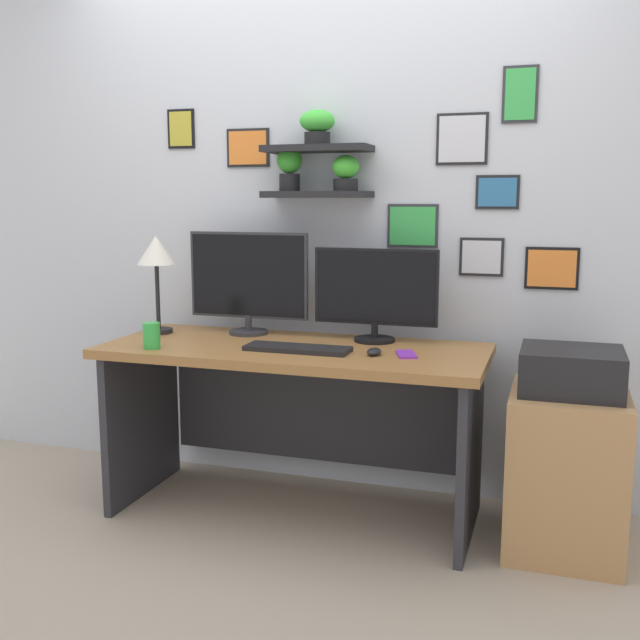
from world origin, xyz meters
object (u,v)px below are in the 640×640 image
object	(u,v)px
monitor_right	(375,292)
computer_mouse	(374,352)
monitor_left	(248,280)
water_cup	(152,336)
desk_lamp	(156,257)
keyboard	(298,349)
desk	(299,391)
drawer_cabinet	(566,471)
printer	(571,371)
cell_phone	(406,354)

from	to	relation	value
monitor_right	computer_mouse	distance (m)	0.36
monitor_left	water_cup	xyz separation A→B (m)	(-0.25, -0.45, -0.20)
computer_mouse	desk_lamp	bearing A→B (deg)	170.63
monitor_left	keyboard	size ratio (longest dim) A/B	1.31
monitor_left	water_cup	size ratio (longest dim) A/B	5.22
monitor_left	desk_lamp	xyz separation A→B (m)	(-0.41, -0.11, 0.10)
desk	drawer_cabinet	world-z (taller)	desk
keyboard	printer	distance (m)	1.08
desk_lamp	printer	bearing A→B (deg)	-2.77
monitor_right	cell_phone	size ratio (longest dim) A/B	3.94
computer_mouse	water_cup	bearing A→B (deg)	-170.55
monitor_right	cell_phone	world-z (taller)	monitor_right
desk	water_cup	xyz separation A→B (m)	(-0.55, -0.28, 0.26)
desk	monitor_right	bearing A→B (deg)	28.34
monitor_left	drawer_cabinet	xyz separation A→B (m)	(1.43, -0.20, -0.68)
monitor_left	printer	bearing A→B (deg)	-8.06
desk	keyboard	size ratio (longest dim) A/B	3.71
desk_lamp	water_cup	distance (m)	0.47
computer_mouse	drawer_cabinet	size ratio (longest dim) A/B	0.14
monitor_right	water_cup	world-z (taller)	monitor_right
printer	monitor_right	bearing A→B (deg)	166.23
desk	monitor_left	xyz separation A→B (m)	(-0.30, 0.16, 0.46)
water_cup	drawer_cabinet	size ratio (longest dim) A/B	0.17
water_cup	cell_phone	bearing A→B (deg)	10.18
monitor_left	keyboard	xyz separation A→B (m)	(0.35, -0.31, -0.24)
desk_lamp	desk	bearing A→B (deg)	-3.95
drawer_cabinet	water_cup	bearing A→B (deg)	-171.76
desk	desk_lamp	bearing A→B (deg)	176.05
monitor_right	drawer_cabinet	bearing A→B (deg)	-13.77
desk_lamp	cell_phone	world-z (taller)	desk_lamp
monitor_left	monitor_right	bearing A→B (deg)	-0.01
keyboard	cell_phone	xyz separation A→B (m)	(0.45, 0.05, -0.01)
computer_mouse	cell_phone	size ratio (longest dim) A/B	0.64
cell_phone	monitor_left	bearing A→B (deg)	142.89
monitor_right	drawer_cabinet	world-z (taller)	monitor_right
monitor_right	drawer_cabinet	xyz separation A→B (m)	(0.82, -0.20, -0.65)
monitor_left	computer_mouse	distance (m)	0.77
water_cup	keyboard	bearing A→B (deg)	13.10
desk	monitor_right	world-z (taller)	monitor_right
printer	monitor_left	bearing A→B (deg)	171.94
desk	cell_phone	world-z (taller)	cell_phone
monitor_left	printer	size ratio (longest dim) A/B	1.51
keyboard	computer_mouse	world-z (taller)	computer_mouse
water_cup	drawer_cabinet	world-z (taller)	water_cup
cell_phone	drawer_cabinet	bearing A→B (deg)	-14.18
desk_lamp	water_cup	world-z (taller)	desk_lamp
desk	monitor_left	world-z (taller)	monitor_left
keyboard	desk_lamp	world-z (taller)	desk_lamp
water_cup	drawer_cabinet	xyz separation A→B (m)	(1.68, 0.24, -0.49)
printer	water_cup	bearing A→B (deg)	-171.76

